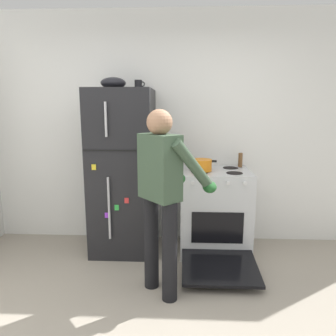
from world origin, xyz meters
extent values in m
cube|color=white|center=(0.00, 1.95, 1.35)|extent=(6.00, 0.10, 2.70)
cube|color=black|center=(-0.52, 1.57, 0.90)|extent=(0.68, 0.68, 1.80)
cube|color=black|center=(-0.52, 1.23, 1.19)|extent=(0.67, 0.01, 0.01)
cylinder|color=#B7B7BC|center=(-0.60, 1.20, 0.60)|extent=(0.02, 0.02, 0.65)
cylinder|color=#B7B7BC|center=(-0.60, 1.20, 1.50)|extent=(0.02, 0.02, 0.34)
cube|color=purple|center=(-0.63, 1.22, 0.51)|extent=(0.04, 0.01, 0.06)
cube|color=green|center=(-0.53, 1.22, 0.60)|extent=(0.04, 0.01, 0.06)
cube|color=red|center=(-0.42, 1.22, 0.68)|extent=(0.04, 0.01, 0.06)
cube|color=yellow|center=(-0.74, 1.22, 1.02)|extent=(0.04, 0.01, 0.06)
cube|color=silver|center=(0.51, 1.57, 0.46)|extent=(0.76, 0.64, 0.93)
cube|color=black|center=(0.51, 1.25, 0.39)|extent=(0.53, 0.01, 0.33)
cylinder|color=black|center=(0.33, 1.43, 0.93)|extent=(0.17, 0.17, 0.01)
cylinder|color=black|center=(0.69, 1.43, 0.93)|extent=(0.17, 0.17, 0.01)
cylinder|color=black|center=(0.33, 1.71, 0.93)|extent=(0.17, 0.17, 0.01)
cylinder|color=black|center=(0.69, 1.71, 0.93)|extent=(0.17, 0.17, 0.01)
cylinder|color=silver|center=(0.25, 1.23, 0.87)|extent=(0.04, 0.03, 0.04)
cylinder|color=silver|center=(0.42, 1.23, 0.87)|extent=(0.04, 0.03, 0.04)
cylinder|color=silver|center=(0.60, 1.23, 0.87)|extent=(0.04, 0.03, 0.04)
cylinder|color=silver|center=(0.77, 1.23, 0.87)|extent=(0.04, 0.03, 0.04)
cube|color=black|center=(0.51, 0.95, 0.11)|extent=(0.72, 0.59, 0.09)
cylinder|color=black|center=(-0.13, 0.78, 0.43)|extent=(0.13, 0.13, 0.86)
cylinder|color=black|center=(0.05, 0.59, 0.43)|extent=(0.13, 0.13, 0.86)
cube|color=#384C38|center=(-0.04, 0.68, 1.13)|extent=(0.39, 0.40, 0.54)
sphere|color=#A37556|center=(-0.04, 0.68, 1.49)|extent=(0.21, 0.21, 0.21)
sphere|color=#414141|center=(-0.04, 0.68, 1.46)|extent=(0.15, 0.15, 0.15)
cylinder|color=#384C38|center=(-0.03, 0.96, 1.15)|extent=(0.40, 0.36, 0.47)
cylinder|color=#384C38|center=(0.24, 0.66, 1.15)|extent=(0.40, 0.36, 0.47)
ellipsoid|color=#1E5123|center=(0.11, 1.09, 0.94)|extent=(0.12, 0.18, 0.10)
ellipsoid|color=#1E5123|center=(0.38, 0.79, 0.94)|extent=(0.12, 0.18, 0.10)
cylinder|color=orange|center=(0.35, 1.52, 1.00)|extent=(0.22, 0.22, 0.12)
cube|color=black|center=(0.21, 1.52, 1.04)|extent=(0.05, 0.03, 0.02)
cube|color=black|center=(0.49, 1.52, 1.04)|extent=(0.05, 0.03, 0.02)
cylinder|color=black|center=(-0.34, 1.62, 1.85)|extent=(0.08, 0.08, 0.10)
torus|color=black|center=(-0.29, 1.62, 1.86)|extent=(0.06, 0.01, 0.06)
cylinder|color=brown|center=(0.81, 1.77, 1.02)|extent=(0.05, 0.05, 0.16)
ellipsoid|color=black|center=(-0.60, 1.57, 1.86)|extent=(0.27, 0.27, 0.12)
camera|label=1|loc=(0.15, -1.85, 1.61)|focal=33.80mm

